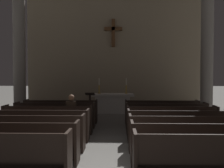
{
  "coord_description": "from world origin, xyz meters",
  "views": [
    {
      "loc": [
        0.31,
        -4.54,
        1.97
      ],
      "look_at": [
        0.0,
        7.18,
        1.55
      ],
      "focal_mm": 40.2,
      "sensor_mm": 36.0,
      "label": 1
    }
  ],
  "objects_px": {
    "pew_right_row_6": "(166,115)",
    "lone_worshipper": "(72,113)",
    "pew_left_row_3": "(27,132)",
    "pew_left_row_5": "(48,119)",
    "lectern": "(90,105)",
    "pew_right_row_2": "(199,143)",
    "column_right_second": "(207,43)",
    "pew_right_row_4": "(178,126)",
    "column_left_second": "(19,43)",
    "pew_right_row_5": "(171,120)",
    "pew_left_row_2": "(12,142)",
    "pew_right_row_3": "(187,133)",
    "candlestick_left": "(99,88)",
    "pew_right_row_7": "(162,112)",
    "pew_right_row_1": "(216,158)",
    "pew_left_row_7": "(61,111)",
    "pew_left_row_4": "(39,125)",
    "pew_left_row_6": "(55,115)",
    "candlestick_right": "(126,89)",
    "altar": "(113,103)"
  },
  "relations": [
    {
      "from": "pew_left_row_4",
      "to": "pew_left_row_6",
      "type": "distance_m",
      "value": 1.91
    },
    {
      "from": "pew_right_row_4",
      "to": "pew_right_row_5",
      "type": "distance_m",
      "value": 0.95
    },
    {
      "from": "pew_left_row_3",
      "to": "altar",
      "type": "xyz_separation_m",
      "value": [
        2.07,
        6.5,
        0.06
      ]
    },
    {
      "from": "pew_left_row_2",
      "to": "pew_right_row_3",
      "type": "relative_size",
      "value": 1.0
    },
    {
      "from": "pew_left_row_2",
      "to": "pew_right_row_6",
      "type": "height_order",
      "value": "same"
    },
    {
      "from": "pew_left_row_4",
      "to": "pew_left_row_5",
      "type": "distance_m",
      "value": 0.95
    },
    {
      "from": "pew_right_row_3",
      "to": "candlestick_left",
      "type": "xyz_separation_m",
      "value": [
        -2.77,
        6.5,
        0.79
      ]
    },
    {
      "from": "pew_right_row_1",
      "to": "lectern",
      "type": "distance_m",
      "value": 7.85
    },
    {
      "from": "pew_right_row_1",
      "to": "pew_right_row_7",
      "type": "distance_m",
      "value": 5.73
    },
    {
      "from": "pew_right_row_4",
      "to": "column_left_second",
      "type": "bearing_deg",
      "value": 144.21
    },
    {
      "from": "pew_right_row_7",
      "to": "candlestick_left",
      "type": "height_order",
      "value": "candlestick_left"
    },
    {
      "from": "pew_right_row_4",
      "to": "column_left_second",
      "type": "height_order",
      "value": "column_left_second"
    },
    {
      "from": "pew_left_row_3",
      "to": "pew_left_row_6",
      "type": "xyz_separation_m",
      "value": [
        0.0,
        2.86,
        0.0
      ]
    },
    {
      "from": "pew_right_row_7",
      "to": "lone_worshipper",
      "type": "relative_size",
      "value": 2.26
    },
    {
      "from": "pew_left_row_4",
      "to": "pew_right_row_4",
      "type": "distance_m",
      "value": 4.14
    },
    {
      "from": "pew_left_row_5",
      "to": "pew_right_row_6",
      "type": "height_order",
      "value": "same"
    },
    {
      "from": "pew_left_row_7",
      "to": "lectern",
      "type": "height_order",
      "value": "lectern"
    },
    {
      "from": "pew_left_row_5",
      "to": "candlestick_right",
      "type": "relative_size",
      "value": 3.77
    },
    {
      "from": "pew_left_row_7",
      "to": "candlestick_left",
      "type": "xyz_separation_m",
      "value": [
        1.37,
        2.68,
        0.79
      ]
    },
    {
      "from": "pew_left_row_6",
      "to": "pew_right_row_1",
      "type": "distance_m",
      "value": 6.32
    },
    {
      "from": "pew_right_row_3",
      "to": "altar",
      "type": "relative_size",
      "value": 1.36
    },
    {
      "from": "pew_left_row_2",
      "to": "lectern",
      "type": "xyz_separation_m",
      "value": [
        1.03,
        6.26,
        0.07
      ]
    },
    {
      "from": "pew_left_row_6",
      "to": "lone_worshipper",
      "type": "relative_size",
      "value": 2.26
    },
    {
      "from": "pew_right_row_2",
      "to": "column_right_second",
      "type": "height_order",
      "value": "column_right_second"
    },
    {
      "from": "pew_left_row_2",
      "to": "pew_right_row_4",
      "type": "relative_size",
      "value": 1.0
    },
    {
      "from": "column_left_second",
      "to": "altar",
      "type": "relative_size",
      "value": 3.28
    },
    {
      "from": "pew_right_row_4",
      "to": "altar",
      "type": "distance_m",
      "value": 5.92
    },
    {
      "from": "pew_right_row_4",
      "to": "pew_right_row_2",
      "type": "bearing_deg",
      "value": -90.0
    },
    {
      "from": "pew_left_row_5",
      "to": "pew_right_row_5",
      "type": "bearing_deg",
      "value": 0.0
    },
    {
      "from": "pew_left_row_3",
      "to": "pew_left_row_7",
      "type": "distance_m",
      "value": 3.82
    },
    {
      "from": "pew_right_row_6",
      "to": "lone_worshipper",
      "type": "bearing_deg",
      "value": -164.62
    },
    {
      "from": "pew_right_row_1",
      "to": "column_left_second",
      "type": "height_order",
      "value": "column_left_second"
    },
    {
      "from": "pew_right_row_6",
      "to": "lectern",
      "type": "bearing_deg",
      "value": 141.88
    },
    {
      "from": "pew_left_row_7",
      "to": "pew_right_row_2",
      "type": "relative_size",
      "value": 1.0
    },
    {
      "from": "pew_right_row_3",
      "to": "column_right_second",
      "type": "relative_size",
      "value": 0.41
    },
    {
      "from": "pew_left_row_7",
      "to": "lone_worshipper",
      "type": "height_order",
      "value": "lone_worshipper"
    },
    {
      "from": "lone_worshipper",
      "to": "pew_left_row_6",
      "type": "bearing_deg",
      "value": 131.35
    },
    {
      "from": "pew_left_row_5",
      "to": "candlestick_right",
      "type": "distance_m",
      "value": 5.42
    },
    {
      "from": "column_left_second",
      "to": "candlestick_right",
      "type": "xyz_separation_m",
      "value": [
        5.23,
        0.79,
        -2.25
      ]
    },
    {
      "from": "pew_left_row_3",
      "to": "pew_right_row_4",
      "type": "distance_m",
      "value": 4.25
    },
    {
      "from": "lone_worshipper",
      "to": "lectern",
      "type": "bearing_deg",
      "value": 86.17
    },
    {
      "from": "pew_left_row_4",
      "to": "pew_right_row_6",
      "type": "height_order",
      "value": "same"
    },
    {
      "from": "pew_left_row_2",
      "to": "pew_left_row_5",
      "type": "xyz_separation_m",
      "value": [
        0.0,
        2.86,
        0.0
      ]
    },
    {
      "from": "pew_left_row_3",
      "to": "pew_left_row_5",
      "type": "height_order",
      "value": "same"
    },
    {
      "from": "pew_right_row_4",
      "to": "altar",
      "type": "relative_size",
      "value": 1.36
    },
    {
      "from": "pew_left_row_2",
      "to": "pew_right_row_1",
      "type": "relative_size",
      "value": 1.0
    },
    {
      "from": "altar",
      "to": "lone_worshipper",
      "type": "bearing_deg",
      "value": -105.49
    },
    {
      "from": "pew_right_row_5",
      "to": "pew_right_row_6",
      "type": "relative_size",
      "value": 1.0
    },
    {
      "from": "pew_left_row_5",
      "to": "pew_right_row_4",
      "type": "bearing_deg",
      "value": -12.99
    },
    {
      "from": "pew_right_row_5",
      "to": "column_right_second",
      "type": "height_order",
      "value": "column_right_second"
    }
  ]
}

